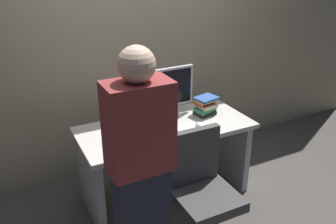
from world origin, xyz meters
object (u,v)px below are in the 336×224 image
at_px(desk, 165,148).
at_px(person_at_desk, 140,170).
at_px(office_chair, 202,198).
at_px(monitor, 166,90).
at_px(book_stack, 205,105).
at_px(keyboard, 171,131).
at_px(mouse, 200,125).
at_px(cup_near_keyboard, 119,136).

height_order(desk, person_at_desk, person_at_desk).
bearing_deg(office_chair, desk, 87.41).
relative_size(desk, office_chair, 1.61).
relative_size(office_chair, person_at_desk, 0.57).
distance_m(monitor, book_stack, 0.40).
bearing_deg(monitor, desk, -118.12).
height_order(keyboard, book_stack, book_stack).
bearing_deg(desk, mouse, -29.53).
relative_size(person_at_desk, keyboard, 3.81).
xyz_separation_m(person_at_desk, monitor, (0.62, 0.88, 0.14)).
bearing_deg(person_at_desk, book_stack, 38.25).
xyz_separation_m(person_at_desk, keyboard, (0.52, 0.57, -0.10)).
distance_m(keyboard, mouse, 0.28).
bearing_deg(desk, cup_near_keyboard, -169.56).
xyz_separation_m(desk, cup_near_keyboard, (-0.45, -0.08, 0.27)).
relative_size(office_chair, keyboard, 2.19).
xyz_separation_m(monitor, keyboard, (-0.11, -0.31, -0.25)).
distance_m(cup_near_keyboard, book_stack, 0.90).
xyz_separation_m(monitor, mouse, (0.17, -0.32, -0.24)).
relative_size(keyboard, book_stack, 1.88).
distance_m(monitor, cup_near_keyboard, 0.64).
bearing_deg(mouse, person_at_desk, -144.70).
distance_m(mouse, book_stack, 0.28).
height_order(office_chair, keyboard, office_chair).
height_order(person_at_desk, book_stack, person_at_desk).
bearing_deg(monitor, keyboard, -109.19).
relative_size(cup_near_keyboard, book_stack, 0.42).
bearing_deg(keyboard, desk, 83.82).
distance_m(desk, monitor, 0.51).
bearing_deg(desk, office_chair, -92.59).
xyz_separation_m(office_chair, cup_near_keyboard, (-0.42, 0.59, 0.35)).
xyz_separation_m(keyboard, cup_near_keyboard, (-0.44, 0.05, 0.04)).
relative_size(mouse, cup_near_keyboard, 1.03).
relative_size(keyboard, cup_near_keyboard, 4.44).
distance_m(desk, keyboard, 0.26).
height_order(desk, mouse, mouse).
bearing_deg(monitor, office_chair, -98.26).
bearing_deg(keyboard, book_stack, 22.41).
height_order(desk, cup_near_keyboard, cup_near_keyboard).
bearing_deg(book_stack, cup_near_keyboard, -171.07).
distance_m(desk, book_stack, 0.54).
xyz_separation_m(desk, book_stack, (0.44, 0.06, 0.31)).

